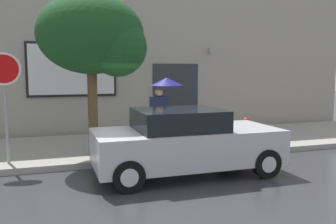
{
  "coord_description": "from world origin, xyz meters",
  "views": [
    {
      "loc": [
        -2.03,
        -7.41,
        2.31
      ],
      "look_at": [
        1.0,
        1.8,
        1.2
      ],
      "focal_mm": 37.94,
      "sensor_mm": 36.0,
      "label": 1
    }
  ],
  "objects_px": {
    "fire_hydrant": "(246,131)",
    "street_tree": "(96,37)",
    "pedestrian_with_umbrella": "(164,93)",
    "stop_sign": "(4,86)",
    "parked_car": "(185,142)"
  },
  "relations": [
    {
      "from": "parked_car",
      "to": "street_tree",
      "type": "distance_m",
      "value": 3.47
    },
    {
      "from": "fire_hydrant",
      "to": "street_tree",
      "type": "relative_size",
      "value": 0.2
    },
    {
      "from": "pedestrian_with_umbrella",
      "to": "stop_sign",
      "type": "relative_size",
      "value": 0.76
    },
    {
      "from": "pedestrian_with_umbrella",
      "to": "street_tree",
      "type": "relative_size",
      "value": 0.49
    },
    {
      "from": "parked_car",
      "to": "stop_sign",
      "type": "bearing_deg",
      "value": 156.73
    },
    {
      "from": "fire_hydrant",
      "to": "parked_car",
      "type": "bearing_deg",
      "value": -146.08
    },
    {
      "from": "pedestrian_with_umbrella",
      "to": "street_tree",
      "type": "height_order",
      "value": "street_tree"
    },
    {
      "from": "pedestrian_with_umbrella",
      "to": "stop_sign",
      "type": "xyz_separation_m",
      "value": [
        -4.04,
        -0.52,
        0.29
      ]
    },
    {
      "from": "parked_car",
      "to": "street_tree",
      "type": "height_order",
      "value": "street_tree"
    },
    {
      "from": "fire_hydrant",
      "to": "street_tree",
      "type": "bearing_deg",
      "value": 179.16
    },
    {
      "from": "street_tree",
      "to": "fire_hydrant",
      "type": "bearing_deg",
      "value": -0.84
    },
    {
      "from": "parked_car",
      "to": "fire_hydrant",
      "type": "bearing_deg",
      "value": 33.92
    },
    {
      "from": "parked_car",
      "to": "fire_hydrant",
      "type": "relative_size",
      "value": 5.04
    },
    {
      "from": "parked_car",
      "to": "stop_sign",
      "type": "distance_m",
      "value": 4.38
    },
    {
      "from": "parked_car",
      "to": "fire_hydrant",
      "type": "xyz_separation_m",
      "value": [
        2.57,
        1.73,
        -0.18
      ]
    }
  ]
}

